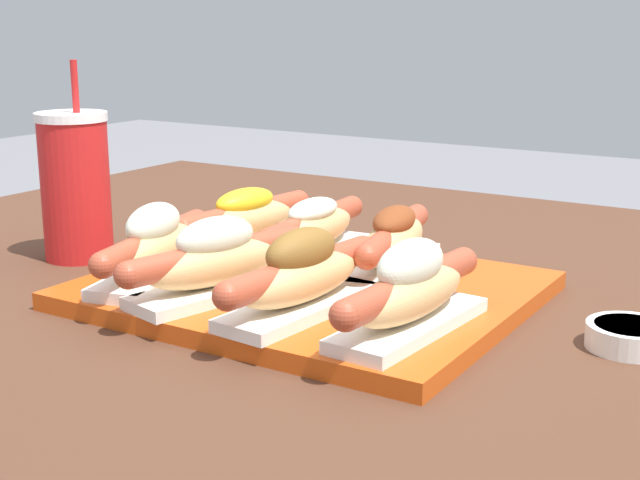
{
  "coord_description": "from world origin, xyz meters",
  "views": [
    {
      "loc": [
        0.46,
        -0.84,
        1.03
      ],
      "look_at": [
        -0.02,
        -0.09,
        0.8
      ],
      "focal_mm": 50.0,
      "sensor_mm": 36.0,
      "label": 1
    }
  ],
  "objects_px": {
    "hot_dog_3": "(410,291)",
    "serving_tray": "(310,290)",
    "hot_dog_4": "(245,220)",
    "hot_dog_1": "(216,261)",
    "hot_dog_2": "(301,276)",
    "hot_dog_6": "(394,241)",
    "hot_dog_5": "(313,229)",
    "sauce_bowl": "(630,335)",
    "drink_cup": "(76,186)",
    "hot_dog_0": "(154,246)"
  },
  "relations": [
    {
      "from": "hot_dog_1",
      "to": "hot_dog_4",
      "type": "distance_m",
      "value": 0.19
    },
    {
      "from": "hot_dog_0",
      "to": "hot_dog_3",
      "type": "xyz_separation_m",
      "value": [
        0.29,
        -0.0,
        0.0
      ]
    },
    {
      "from": "hot_dog_1",
      "to": "serving_tray",
      "type": "bearing_deg",
      "value": 60.12
    },
    {
      "from": "hot_dog_2",
      "to": "hot_dog_3",
      "type": "distance_m",
      "value": 0.11
    },
    {
      "from": "hot_dog_3",
      "to": "hot_dog_6",
      "type": "relative_size",
      "value": 1.02
    },
    {
      "from": "hot_dog_4",
      "to": "hot_dog_6",
      "type": "distance_m",
      "value": 0.19
    },
    {
      "from": "hot_dog_4",
      "to": "sauce_bowl",
      "type": "xyz_separation_m",
      "value": [
        0.45,
        -0.05,
        -0.04
      ]
    },
    {
      "from": "hot_dog_2",
      "to": "drink_cup",
      "type": "bearing_deg",
      "value": 168.2
    },
    {
      "from": "hot_dog_5",
      "to": "sauce_bowl",
      "type": "height_order",
      "value": "hot_dog_5"
    },
    {
      "from": "hot_dog_2",
      "to": "drink_cup",
      "type": "height_order",
      "value": "drink_cup"
    },
    {
      "from": "hot_dog_2",
      "to": "sauce_bowl",
      "type": "height_order",
      "value": "hot_dog_2"
    },
    {
      "from": "hot_dog_3",
      "to": "hot_dog_6",
      "type": "height_order",
      "value": "hot_dog_3"
    },
    {
      "from": "hot_dog_2",
      "to": "hot_dog_6",
      "type": "xyz_separation_m",
      "value": [
        0.01,
        0.17,
        -0.0
      ]
    },
    {
      "from": "hot_dog_5",
      "to": "hot_dog_4",
      "type": "bearing_deg",
      "value": -177.72
    },
    {
      "from": "sauce_bowl",
      "to": "hot_dog_1",
      "type": "bearing_deg",
      "value": -162.27
    },
    {
      "from": "serving_tray",
      "to": "sauce_bowl",
      "type": "height_order",
      "value": "sauce_bowl"
    },
    {
      "from": "hot_dog_2",
      "to": "hot_dog_4",
      "type": "height_order",
      "value": "hot_dog_2"
    },
    {
      "from": "hot_dog_3",
      "to": "serving_tray",
      "type": "bearing_deg",
      "value": 152.65
    },
    {
      "from": "hot_dog_0",
      "to": "hot_dog_2",
      "type": "distance_m",
      "value": 0.19
    },
    {
      "from": "hot_dog_1",
      "to": "hot_dog_2",
      "type": "relative_size",
      "value": 0.98
    },
    {
      "from": "drink_cup",
      "to": "hot_dog_0",
      "type": "bearing_deg",
      "value": -19.95
    },
    {
      "from": "hot_dog_5",
      "to": "sauce_bowl",
      "type": "xyz_separation_m",
      "value": [
        0.36,
        -0.05,
        -0.04
      ]
    },
    {
      "from": "hot_dog_4",
      "to": "hot_dog_0",
      "type": "bearing_deg",
      "value": -90.56
    },
    {
      "from": "hot_dog_1",
      "to": "hot_dog_2",
      "type": "height_order",
      "value": "same"
    },
    {
      "from": "hot_dog_3",
      "to": "drink_cup",
      "type": "height_order",
      "value": "drink_cup"
    },
    {
      "from": "hot_dog_0",
      "to": "hot_dog_6",
      "type": "relative_size",
      "value": 0.99
    },
    {
      "from": "serving_tray",
      "to": "drink_cup",
      "type": "bearing_deg",
      "value": -178.11
    },
    {
      "from": "drink_cup",
      "to": "serving_tray",
      "type": "bearing_deg",
      "value": 1.89
    },
    {
      "from": "hot_dog_0",
      "to": "sauce_bowl",
      "type": "xyz_separation_m",
      "value": [
        0.45,
        0.1,
        -0.04
      ]
    },
    {
      "from": "hot_dog_4",
      "to": "drink_cup",
      "type": "bearing_deg",
      "value": -154.31
    },
    {
      "from": "hot_dog_1",
      "to": "hot_dog_5",
      "type": "height_order",
      "value": "hot_dog_1"
    },
    {
      "from": "serving_tray",
      "to": "hot_dog_6",
      "type": "distance_m",
      "value": 0.11
    },
    {
      "from": "hot_dog_6",
      "to": "hot_dog_1",
      "type": "bearing_deg",
      "value": -122.2
    },
    {
      "from": "hot_dog_3",
      "to": "hot_dog_5",
      "type": "distance_m",
      "value": 0.26
    },
    {
      "from": "serving_tray",
      "to": "drink_cup",
      "type": "relative_size",
      "value": 1.81
    },
    {
      "from": "sauce_bowl",
      "to": "hot_dog_4",
      "type": "bearing_deg",
      "value": 173.79
    },
    {
      "from": "hot_dog_4",
      "to": "serving_tray",
      "type": "bearing_deg",
      "value": -29.2
    },
    {
      "from": "hot_dog_1",
      "to": "hot_dog_3",
      "type": "relative_size",
      "value": 0.98
    },
    {
      "from": "hot_dog_4",
      "to": "hot_dog_3",
      "type": "bearing_deg",
      "value": -28.24
    },
    {
      "from": "hot_dog_1",
      "to": "sauce_bowl",
      "type": "xyz_separation_m",
      "value": [
        0.36,
        0.12,
        -0.04
      ]
    },
    {
      "from": "serving_tray",
      "to": "hot_dog_3",
      "type": "bearing_deg",
      "value": -27.35
    },
    {
      "from": "hot_dog_0",
      "to": "sauce_bowl",
      "type": "relative_size",
      "value": 2.85
    },
    {
      "from": "hot_dog_4",
      "to": "hot_dog_6",
      "type": "relative_size",
      "value": 1.01
    },
    {
      "from": "hot_dog_0",
      "to": "hot_dog_6",
      "type": "xyz_separation_m",
      "value": [
        0.2,
        0.16,
        -0.0
      ]
    },
    {
      "from": "hot_dog_2",
      "to": "hot_dog_4",
      "type": "bearing_deg",
      "value": 138.36
    },
    {
      "from": "hot_dog_4",
      "to": "sauce_bowl",
      "type": "bearing_deg",
      "value": -6.21
    },
    {
      "from": "hot_dog_2",
      "to": "hot_dog_4",
      "type": "xyz_separation_m",
      "value": [
        -0.19,
        0.16,
        -0.0
      ]
    },
    {
      "from": "hot_dog_1",
      "to": "hot_dog_6",
      "type": "xyz_separation_m",
      "value": [
        0.11,
        0.17,
        -0.0
      ]
    },
    {
      "from": "serving_tray",
      "to": "hot_dog_4",
      "type": "bearing_deg",
      "value": 150.8
    },
    {
      "from": "hot_dog_4",
      "to": "hot_dog_6",
      "type": "xyz_separation_m",
      "value": [
        0.19,
        0.0,
        -0.0
      ]
    }
  ]
}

